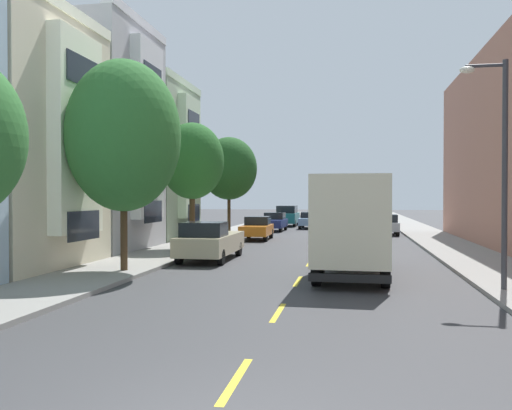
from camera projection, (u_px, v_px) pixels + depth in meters
ground_plane at (324, 239)px, 36.07m from camera, size 160.00×160.00×0.00m
sidewalk_left at (211, 239)px, 35.31m from camera, size 3.20×120.00×0.14m
sidewalk_right at (442, 242)px, 32.89m from camera, size 3.20×120.00×0.14m
lane_centerline_dashes at (319, 247)px, 30.65m from camera, size 0.14×47.20×0.01m
townhouse_third_dove_grey at (40, 141)px, 28.91m from camera, size 12.12×7.14×11.81m
townhouse_fourth_sage at (100, 164)px, 36.18m from camera, size 12.49×7.14×10.23m
street_tree_second at (124, 136)px, 19.99m from camera, size 4.14×4.14×7.63m
street_tree_third at (192, 161)px, 28.59m from camera, size 3.31×3.31×6.50m
street_tree_farthest at (229, 169)px, 37.18m from camera, size 3.80×3.80×6.67m
street_lamp at (499, 156)px, 15.92m from camera, size 1.35×0.28×6.61m
delivery_box_truck at (353, 221)px, 19.37m from camera, size 2.60×7.41×3.49m
parked_wagon_red at (378, 217)px, 53.62m from camera, size 1.87×4.72×1.50m
parked_hatchback_silver at (386, 225)px, 40.29m from camera, size 1.79×4.02×1.50m
parked_hatchback_orange at (257, 228)px, 35.83m from camera, size 1.81×4.03×1.50m
parked_hatchback_navy at (274, 222)px, 44.62m from camera, size 1.84×4.04×1.50m
parked_suv_teal at (287, 216)px, 52.10m from camera, size 1.96×4.80×1.93m
parked_pickup_champagne at (210, 242)px, 24.31m from camera, size 2.02×5.31×1.73m
moving_sky_sedan at (310, 220)px, 48.42m from camera, size 1.80×4.50×1.43m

